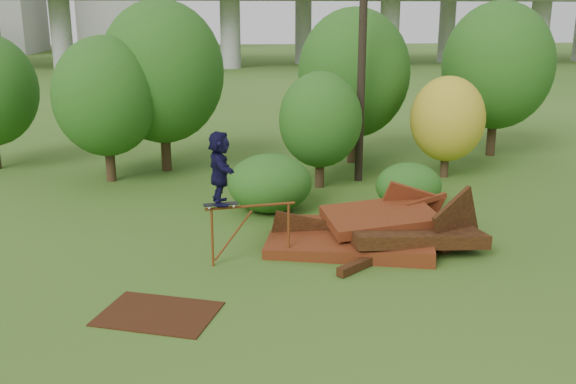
{
  "coord_description": "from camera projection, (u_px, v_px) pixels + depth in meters",
  "views": [
    {
      "loc": [
        -2.65,
        -12.88,
        5.75
      ],
      "look_at": [
        -0.8,
        2.0,
        1.6
      ],
      "focal_mm": 40.0,
      "sensor_mm": 36.0,
      "label": 1
    }
  ],
  "objects": [
    {
      "name": "tree_1",
      "position": [
        162.0,
        72.0,
        23.58
      ],
      "size": [
        4.56,
        4.56,
        6.34
      ],
      "color": "black",
      "rests_on": "ground"
    },
    {
      "name": "grind_rail",
      "position": [
        251.0,
        221.0,
        15.17
      ],
      "size": [
        2.14,
        0.36,
        1.44
      ],
      "color": "#693210",
      "rests_on": "ground"
    },
    {
      "name": "tree_2",
      "position": [
        320.0,
        120.0,
        21.56
      ],
      "size": [
        2.81,
        2.81,
        3.96
      ],
      "color": "black",
      "rests_on": "ground"
    },
    {
      "name": "scrap_pile",
      "position": [
        376.0,
        233.0,
        16.43
      ],
      "size": [
        5.78,
        3.84,
        1.98
      ],
      "color": "#4F1F0E",
      "rests_on": "ground"
    },
    {
      "name": "skater",
      "position": [
        220.0,
        168.0,
        14.64
      ],
      "size": [
        0.62,
        1.62,
        1.71
      ],
      "primitive_type": "imported",
      "rotation": [
        0.0,
        0.0,
        1.65
      ],
      "color": "black",
      "rests_on": "skateboard"
    },
    {
      "name": "tree_0",
      "position": [
        105.0,
        97.0,
        22.2
      ],
      "size": [
        3.62,
        3.62,
        5.1
      ],
      "color": "black",
      "rests_on": "ground"
    },
    {
      "name": "flat_plate",
      "position": [
        158.0,
        314.0,
        12.75
      ],
      "size": [
        2.67,
        2.3,
        0.03
      ],
      "primitive_type": "cube",
      "rotation": [
        0.0,
        0.0,
        -0.37
      ],
      "color": "#34190B",
      "rests_on": "ground"
    },
    {
      "name": "tree_4",
      "position": [
        448.0,
        119.0,
        23.0
      ],
      "size": [
        2.67,
        2.67,
        3.68
      ],
      "color": "black",
      "rests_on": "ground"
    },
    {
      "name": "shrub_right",
      "position": [
        408.0,
        186.0,
        19.53
      ],
      "size": [
        2.02,
        1.85,
        1.43
      ],
      "primitive_type": "ellipsoid",
      "color": "#1D4813",
      "rests_on": "ground"
    },
    {
      "name": "tree_3",
      "position": [
        354.0,
        73.0,
        24.97
      ],
      "size": [
        4.37,
        4.37,
        6.07
      ],
      "color": "black",
      "rests_on": "ground"
    },
    {
      "name": "ground",
      "position": [
        335.0,
        284.0,
        14.17
      ],
      "size": [
        240.0,
        240.0,
        0.0
      ],
      "primitive_type": "plane",
      "color": "#2D5116",
      "rests_on": "ground"
    },
    {
      "name": "tree_5",
      "position": [
        497.0,
        66.0,
        26.23
      ],
      "size": [
        4.51,
        4.51,
        6.33
      ],
      "color": "black",
      "rests_on": "ground"
    },
    {
      "name": "shrub_left",
      "position": [
        270.0,
        183.0,
        19.23
      ],
      "size": [
        2.54,
        2.34,
        1.76
      ],
      "primitive_type": "ellipsoid",
      "color": "#1D4813",
      "rests_on": "ground"
    },
    {
      "name": "skateboard",
      "position": [
        221.0,
        204.0,
        14.87
      ],
      "size": [
        0.83,
        0.32,
        0.08
      ],
      "rotation": [
        0.0,
        0.0,
        0.14
      ],
      "color": "black",
      "rests_on": "grind_rail"
    },
    {
      "name": "utility_pole",
      "position": [
        363.0,
        18.0,
        21.58
      ],
      "size": [
        1.4,
        0.28,
        11.17
      ],
      "color": "black",
      "rests_on": "ground"
    }
  ]
}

